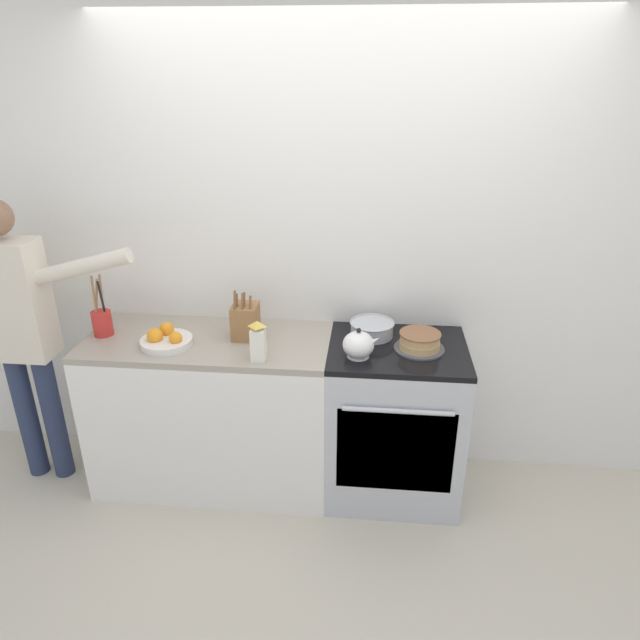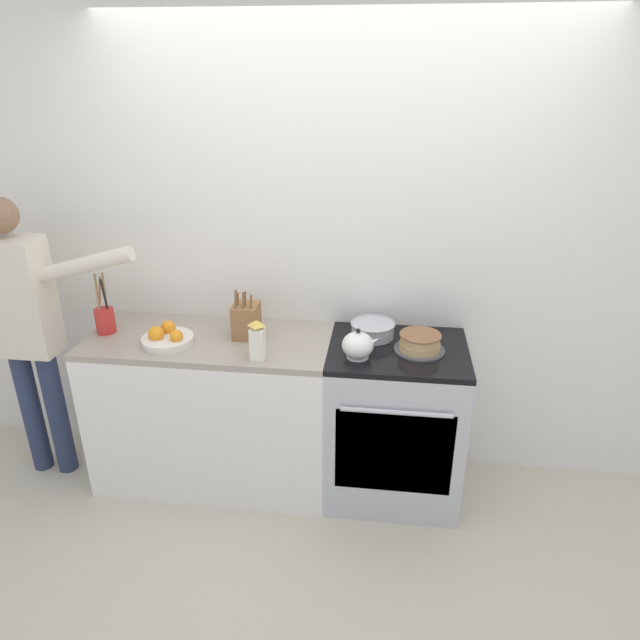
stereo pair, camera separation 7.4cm
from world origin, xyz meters
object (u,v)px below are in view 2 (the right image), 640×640
(tea_kettle, at_px, (358,345))
(utensil_crock, at_px, (105,319))
(mixing_bowl, at_px, (373,329))
(milk_carton, at_px, (257,341))
(layer_cake, at_px, (420,343))
(fruit_bowl, at_px, (167,337))
(stove_range, at_px, (394,421))
(person_baker, at_px, (24,319))
(knife_block, at_px, (246,320))

(tea_kettle, bearing_deg, utensil_crock, 174.76)
(mixing_bowl, distance_m, milk_carton, 0.65)
(layer_cake, bearing_deg, mixing_bowl, 150.18)
(fruit_bowl, bearing_deg, utensil_crock, 166.46)
(utensil_crock, bearing_deg, fruit_bowl, -13.54)
(mixing_bowl, distance_m, fruit_bowl, 1.09)
(tea_kettle, height_order, mixing_bowl, tea_kettle)
(stove_range, bearing_deg, fruit_bowl, -175.79)
(utensil_crock, bearing_deg, layer_cake, -0.56)
(tea_kettle, bearing_deg, fruit_bowl, 177.97)
(tea_kettle, xyz_separation_m, utensil_crock, (-1.39, 0.13, 0.01))
(person_baker, bearing_deg, tea_kettle, -1.00)
(layer_cake, xyz_separation_m, utensil_crock, (-1.70, 0.02, 0.04))
(stove_range, relative_size, tea_kettle, 4.67)
(fruit_bowl, bearing_deg, mixing_bowl, 11.41)
(stove_range, bearing_deg, person_baker, -178.07)
(layer_cake, distance_m, utensil_crock, 1.70)
(mixing_bowl, distance_m, knife_block, 0.68)
(utensil_crock, bearing_deg, knife_block, 3.15)
(mixing_bowl, relative_size, utensil_crock, 0.70)
(utensil_crock, xyz_separation_m, person_baker, (-0.42, -0.07, 0.00))
(milk_carton, xyz_separation_m, person_baker, (-1.32, 0.14, -0.02))
(mixing_bowl, xyz_separation_m, milk_carton, (-0.55, -0.34, 0.06))
(layer_cake, relative_size, utensil_crock, 0.75)
(knife_block, bearing_deg, tea_kettle, -15.57)
(fruit_bowl, relative_size, milk_carton, 1.26)
(layer_cake, bearing_deg, fruit_bowl, -176.74)
(utensil_crock, relative_size, fruit_bowl, 1.28)
(mixing_bowl, bearing_deg, fruit_bowl, -168.59)
(knife_block, xyz_separation_m, utensil_crock, (-0.78, -0.04, -0.02))
(tea_kettle, distance_m, fruit_bowl, 1.01)
(tea_kettle, relative_size, person_baker, 0.12)
(utensil_crock, bearing_deg, stove_range, -0.09)
(layer_cake, bearing_deg, milk_carton, -166.32)
(stove_range, height_order, milk_carton, milk_carton)
(mixing_bowl, xyz_separation_m, person_baker, (-1.88, -0.20, 0.04))
(tea_kettle, bearing_deg, knife_block, 164.43)
(layer_cake, relative_size, fruit_bowl, 0.96)
(knife_block, height_order, utensil_crock, utensil_crock)
(tea_kettle, relative_size, knife_block, 0.69)
(tea_kettle, bearing_deg, milk_carton, -170.29)
(utensil_crock, bearing_deg, person_baker, -170.54)
(stove_range, bearing_deg, mixing_bowl, 137.74)
(stove_range, xyz_separation_m, utensil_crock, (-1.59, 0.00, 0.53))
(stove_range, distance_m, layer_cake, 0.51)
(layer_cake, height_order, person_baker, person_baker)
(milk_carton, bearing_deg, tea_kettle, 9.71)
(layer_cake, distance_m, milk_carton, 0.83)
(stove_range, relative_size, fruit_bowl, 3.36)
(stove_range, distance_m, fruit_bowl, 1.31)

